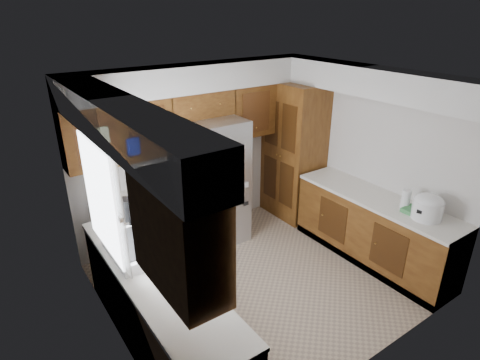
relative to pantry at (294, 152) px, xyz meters
name	(u,v)px	position (x,y,z in m)	size (l,w,h in m)	color
floor	(262,279)	(-1.50, -1.15, -1.07)	(3.60, 3.60, 0.00)	tan
room_shell	(238,135)	(-1.61, -0.79, 0.75)	(3.64, 3.24, 2.52)	beige
left_counter_run	(159,291)	(-2.86, -1.12, -0.65)	(1.36, 3.20, 0.92)	#4A260E
right_counter_run	(373,231)	(0.00, -1.62, -0.65)	(0.63, 2.25, 0.92)	#4A260E
pantry	(294,152)	(0.00, 0.00, 0.00)	(0.60, 0.90, 2.15)	#4A260E
fridge	(210,183)	(-1.50, 0.05, -0.17)	(0.90, 0.79, 1.80)	#ADADB2
bridge_cabinet	(199,104)	(-1.50, 0.28, 0.90)	(0.96, 0.34, 0.35)	#4A260E
fridge_top_items	(187,81)	(-1.65, 0.30, 1.21)	(0.75, 0.31, 0.31)	#2125A9
sink_assembly	(138,247)	(-3.00, -1.05, -0.09)	(0.52, 0.70, 0.37)	white
left_counter_clutter	(116,212)	(-2.97, -0.34, -0.02)	(0.30, 0.86, 0.38)	black
rice_cooker	(428,206)	(0.00, -2.29, 0.00)	(0.35, 0.34, 0.30)	white
paper_towel	(406,199)	(0.03, -1.99, -0.04)	(0.11, 0.11, 0.24)	white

